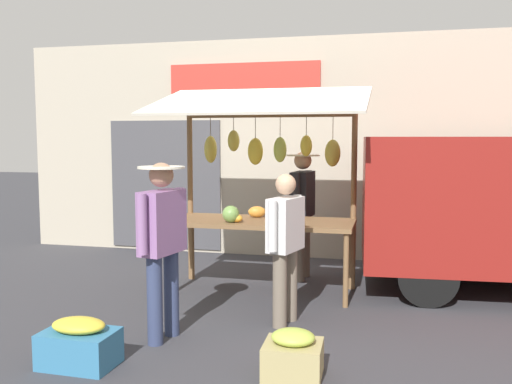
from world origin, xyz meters
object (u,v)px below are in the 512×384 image
object	(u,v)px
market_stall	(262,165)
shopper_in_grey_tee	(162,236)
vendor_with_sunhat	(302,204)
produce_crate_side	(79,344)
produce_crate_near	(293,355)
shopper_in_striped_shirt	(285,239)

from	to	relation	value
market_stall	shopper_in_grey_tee	bearing A→B (deg)	74.52
market_stall	vendor_with_sunhat	bearing A→B (deg)	-118.65
market_stall	produce_crate_side	bearing A→B (deg)	69.88
vendor_with_sunhat	produce_crate_side	xyz separation A→B (m)	(1.32, 3.27, -0.82)
shopper_in_grey_tee	produce_crate_near	size ratio (longest dim) A/B	3.51
market_stall	produce_crate_near	xyz separation A→B (m)	(-0.80, 2.34, -1.38)
shopper_in_striped_shirt	market_stall	bearing A→B (deg)	38.88
vendor_with_sunhat	produce_crate_side	distance (m)	3.62
shopper_in_striped_shirt	produce_crate_near	size ratio (longest dim) A/B	3.23
vendor_with_sunhat	produce_crate_near	bearing A→B (deg)	13.51
market_stall	vendor_with_sunhat	xyz separation A→B (m)	(-0.38, -0.70, -0.54)
produce_crate_near	shopper_in_grey_tee	bearing A→B (deg)	-21.21
market_stall	produce_crate_side	world-z (taller)	market_stall
shopper_in_striped_shirt	produce_crate_side	bearing A→B (deg)	149.75
shopper_in_striped_shirt	shopper_in_grey_tee	size ratio (longest dim) A/B	0.92
market_stall	produce_crate_near	size ratio (longest dim) A/B	5.33
market_stall	shopper_in_striped_shirt	bearing A→B (deg)	114.03
shopper_in_grey_tee	produce_crate_side	size ratio (longest dim) A/B	2.72
shopper_in_striped_shirt	produce_crate_side	world-z (taller)	shopper_in_striped_shirt
market_stall	shopper_in_striped_shirt	distance (m)	1.41
market_stall	produce_crate_near	world-z (taller)	market_stall
shopper_in_striped_shirt	shopper_in_grey_tee	world-z (taller)	shopper_in_grey_tee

